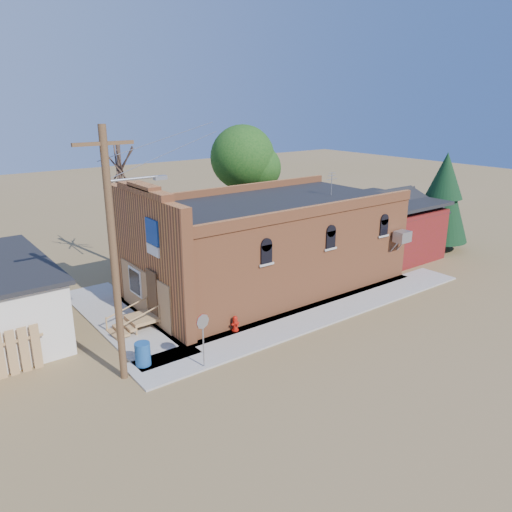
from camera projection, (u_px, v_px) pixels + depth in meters
ground at (311, 329)px, 22.07m from camera, size 120.00×120.00×0.00m
sidewalk_south at (321, 314)px, 23.60m from camera, size 19.00×2.20×0.08m
sidewalk_west at (122, 319)px, 23.00m from camera, size 2.60×10.00×0.08m
brick_bar at (264, 245)px, 26.49m from camera, size 16.40×7.97×6.30m
red_shed at (384, 220)px, 32.19m from camera, size 5.40×6.40×4.30m
utility_pole at (115, 253)px, 16.87m from camera, size 3.12×0.26×9.00m
tree_bare_near at (120, 168)px, 28.45m from camera, size 2.80×2.80×7.65m
tree_leafy at (243, 158)px, 34.01m from camera, size 4.40×4.40×8.15m
evergreen_tree at (443, 195)px, 32.91m from camera, size 3.60×3.60×6.50m
fire_hydrant at (235, 323)px, 21.68m from camera, size 0.39×0.37×0.70m
stop_sign at (203, 327)px, 18.37m from camera, size 0.58×0.16×2.15m
trash_barrel at (143, 354)px, 18.85m from camera, size 0.77×0.77×0.91m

